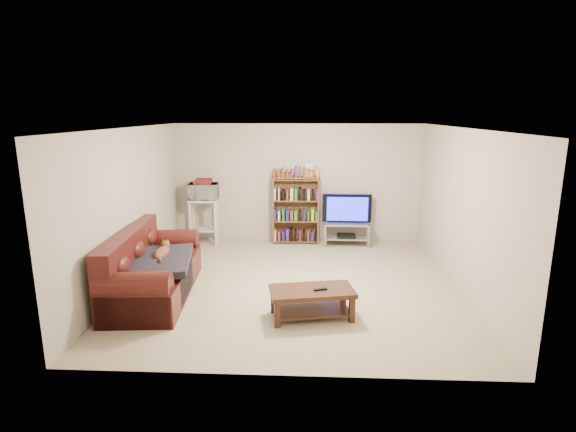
# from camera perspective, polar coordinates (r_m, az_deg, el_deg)

# --- Properties ---
(floor) EXTENTS (5.00, 5.00, 0.00)m
(floor) POSITION_cam_1_polar(r_m,az_deg,el_deg) (7.10, 0.66, -8.63)
(floor) COLOR #C6B693
(floor) RESTS_ON ground
(ceiling) EXTENTS (5.00, 5.00, 0.00)m
(ceiling) POSITION_cam_1_polar(r_m,az_deg,el_deg) (6.60, 0.72, 11.11)
(ceiling) COLOR white
(ceiling) RESTS_ON ground
(wall_back) EXTENTS (5.00, 0.00, 5.00)m
(wall_back) POSITION_cam_1_polar(r_m,az_deg,el_deg) (9.20, 1.25, 4.17)
(wall_back) COLOR beige
(wall_back) RESTS_ON ground
(wall_front) EXTENTS (5.00, 0.00, 5.00)m
(wall_front) POSITION_cam_1_polar(r_m,az_deg,el_deg) (4.34, -0.51, -6.14)
(wall_front) COLOR beige
(wall_front) RESTS_ON ground
(wall_left) EXTENTS (0.00, 5.00, 5.00)m
(wall_left) POSITION_cam_1_polar(r_m,az_deg,el_deg) (7.28, -19.40, 1.02)
(wall_left) COLOR beige
(wall_left) RESTS_ON ground
(wall_right) EXTENTS (0.00, 5.00, 5.00)m
(wall_right) POSITION_cam_1_polar(r_m,az_deg,el_deg) (7.11, 21.25, 0.61)
(wall_right) COLOR beige
(wall_right) RESTS_ON ground
(sofa) EXTENTS (1.16, 2.33, 0.96)m
(sofa) POSITION_cam_1_polar(r_m,az_deg,el_deg) (6.90, -17.24, -6.92)
(sofa) COLOR #431511
(sofa) RESTS_ON floor
(blanket) EXTENTS (1.05, 1.26, 0.19)m
(blanket) POSITION_cam_1_polar(r_m,az_deg,el_deg) (6.64, -16.13, -5.58)
(blanket) COLOR #24222B
(blanket) RESTS_ON sofa
(cat) EXTENTS (0.30, 0.63, 0.18)m
(cat) POSITION_cam_1_polar(r_m,az_deg,el_deg) (6.81, -15.75, -4.55)
(cat) COLOR brown
(cat) RESTS_ON sofa
(coffee_table) EXTENTS (1.16, 0.73, 0.39)m
(coffee_table) POSITION_cam_1_polar(r_m,az_deg,el_deg) (5.93, 3.04, -10.32)
(coffee_table) COLOR #382013
(coffee_table) RESTS_ON floor
(remote) EXTENTS (0.18, 0.11, 0.02)m
(remote) POSITION_cam_1_polar(r_m,az_deg,el_deg) (5.86, 4.11, -9.27)
(remote) COLOR black
(remote) RESTS_ON coffee_table
(tv_stand) EXTENTS (0.92, 0.43, 0.46)m
(tv_stand) POSITION_cam_1_polar(r_m,az_deg,el_deg) (9.09, 7.43, -1.77)
(tv_stand) COLOR #999EA3
(tv_stand) RESTS_ON floor
(television) EXTENTS (0.99, 0.15, 0.57)m
(television) POSITION_cam_1_polar(r_m,az_deg,el_deg) (8.99, 7.51, 0.88)
(television) COLOR black
(television) RESTS_ON tv_stand
(dvd_player) EXTENTS (0.37, 0.26, 0.06)m
(dvd_player) POSITION_cam_1_polar(r_m,az_deg,el_deg) (9.13, 7.41, -2.50)
(dvd_player) COLOR black
(dvd_player) RESTS_ON tv_stand
(bookshelf) EXTENTS (0.95, 0.32, 1.37)m
(bookshelf) POSITION_cam_1_polar(r_m,az_deg,el_deg) (9.10, 1.00, 0.89)
(bookshelf) COLOR brown
(bookshelf) RESTS_ON floor
(shelf_clutter) EXTENTS (0.70, 0.23, 0.28)m
(shelf_clutter) POSITION_cam_1_polar(r_m,az_deg,el_deg) (8.98, 1.65, 5.69)
(shelf_clutter) COLOR silver
(shelf_clutter) RESTS_ON bookshelf
(microwave_stand) EXTENTS (0.60, 0.45, 0.93)m
(microwave_stand) POSITION_cam_1_polar(r_m,az_deg,el_deg) (9.19, -10.57, 0.07)
(microwave_stand) COLOR silver
(microwave_stand) RESTS_ON floor
(microwave) EXTENTS (0.59, 0.42, 0.32)m
(microwave) POSITION_cam_1_polar(r_m,az_deg,el_deg) (9.09, -10.70, 3.09)
(microwave) COLOR silver
(microwave) RESTS_ON microwave_stand
(game_boxes) EXTENTS (0.35, 0.31, 0.05)m
(game_boxes) POSITION_cam_1_polar(r_m,az_deg,el_deg) (9.06, -10.75, 4.23)
(game_boxes) COLOR maroon
(game_boxes) RESTS_ON microwave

